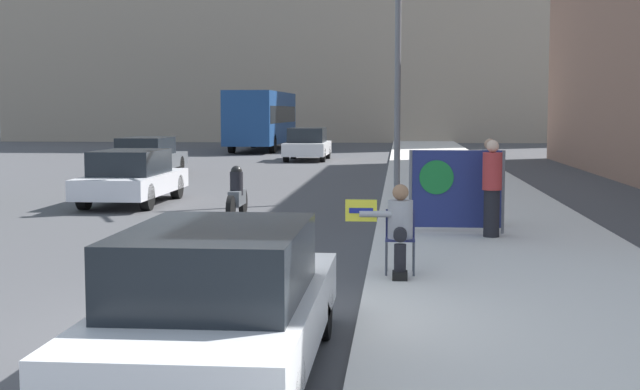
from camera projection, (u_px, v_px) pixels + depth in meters
The scene contains 13 objects.
ground_plane at pixel (220, 334), 9.37m from camera, with size 160.00×160.00×0.00m, color #444447.
sidewalk_curb at pixel (463, 195), 23.92m from camera, with size 4.31×90.00×0.13m, color beige.
seated_protester at pixel (399, 226), 12.02m from camera, with size 0.94×0.77×1.22m.
jogger_on_sidewalk at pixel (492, 188), 15.56m from camera, with size 0.34×0.34×1.70m.
pedestrian_behind at pixel (489, 181), 17.23m from camera, with size 0.34×0.34×1.67m.
protest_banner at pixel (456, 189), 16.05m from camera, with size 1.71×0.06×1.50m.
traffic_light_pole at pixel (358, 29), 22.70m from camera, with size 3.14×2.91×6.34m.
parked_car_curbside at pixel (220, 302), 7.75m from camera, with size 1.71×4.47×1.36m.
car_on_road_nearest at pixel (132, 177), 22.29m from camera, with size 1.74×4.56×1.36m.
car_on_road_midblock at pixel (147, 156), 31.96m from camera, with size 1.81×4.72×1.38m.
car_on_road_distant at pixel (307, 144), 41.69m from camera, with size 1.90×4.55×1.53m.
city_bus_on_road at pixel (262, 117), 52.25m from camera, with size 2.59×11.73×3.40m.
motorcycle_on_road at pixel (237, 196), 19.07m from camera, with size 0.28×2.06×1.17m.
Camera 1 is at (1.87, -9.06, 2.35)m, focal length 50.00 mm.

